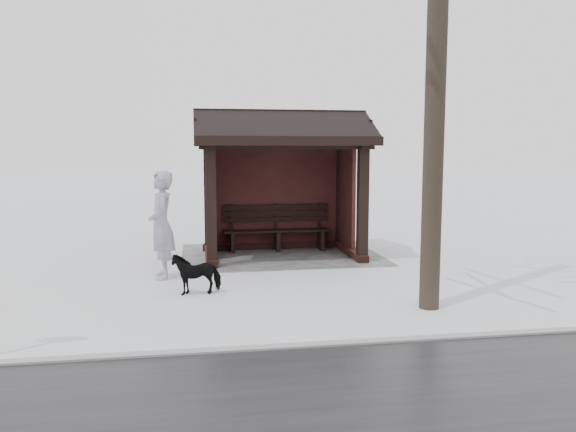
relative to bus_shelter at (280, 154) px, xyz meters
The scene contains 6 objects.
ground 2.17m from the bus_shelter, 90.00° to the left, with size 120.00×120.00×0.00m, color silver.
kerb 6.05m from the bus_shelter, 90.00° to the left, with size 120.00×0.15×0.06m, color gray.
trampled_patch 2.16m from the bus_shelter, 90.00° to the right, with size 4.20×3.20×0.02m, color #96969B.
bus_shelter is the anchor object (origin of this frame).
pedestrian 3.22m from the bus_shelter, 36.92° to the left, with size 0.69×0.46×1.90m, color #9992AB.
dog 3.92m from the bus_shelter, 58.63° to the left, with size 0.34×0.76×0.64m, color black.
Camera 1 is at (1.79, 11.63, 2.27)m, focal length 35.00 mm.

